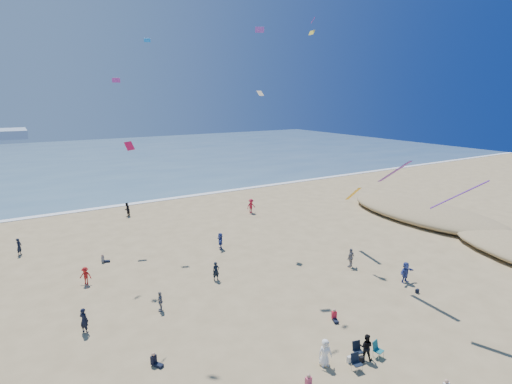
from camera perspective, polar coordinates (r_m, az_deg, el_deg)
ocean at (r=109.68m, az=-25.62°, el=4.04°), size 220.00×100.00×0.06m
surf_line at (r=61.03m, az=-20.24°, el=-2.01°), size 220.00×1.20×0.08m
standing_flyers at (r=36.42m, az=-3.40°, el=-10.09°), size 29.46×43.49×1.95m
seated_group at (r=28.01m, az=-0.94°, el=-18.89°), size 13.34×28.53×0.84m
chair_cluster at (r=26.38m, az=15.28°, el=-21.47°), size 2.71×1.51×1.00m
white_tote at (r=26.32m, az=13.26°, el=-22.23°), size 0.35×0.20×0.40m
black_backpack at (r=26.48m, az=14.82°, el=-22.11°), size 0.30×0.22×0.38m
navy_bag at (r=35.56m, az=22.04°, el=-12.98°), size 0.28×0.18×0.34m
kites_aloft at (r=33.48m, az=3.89°, el=11.76°), size 38.70×36.22×26.58m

